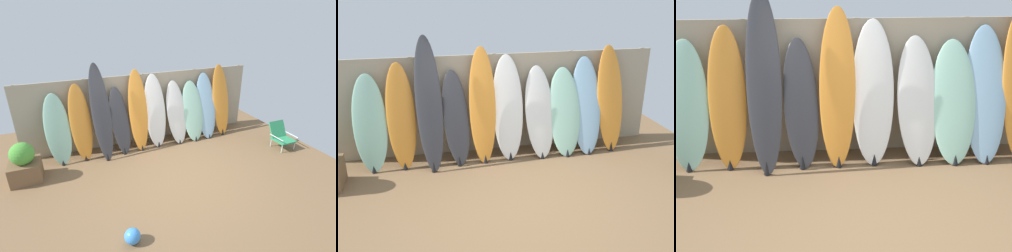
% 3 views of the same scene
% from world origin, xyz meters
% --- Properties ---
extents(ground, '(7.68, 7.68, 0.00)m').
position_xyz_m(ground, '(0.00, 0.00, 0.00)').
color(ground, brown).
extents(fence_back, '(6.08, 0.11, 1.80)m').
position_xyz_m(fence_back, '(-0.00, 2.01, 0.90)').
color(fence_back, tan).
rests_on(fence_back, ground).
extents(surfboard_seafoam_0, '(0.57, 0.56, 1.60)m').
position_xyz_m(surfboard_seafoam_0, '(-2.16, 1.63, 0.79)').
color(surfboard_seafoam_0, '#9ED6BC').
rests_on(surfboard_seafoam_0, ground).
extents(surfboard_orange_1, '(0.50, 0.52, 1.76)m').
position_xyz_m(surfboard_orange_1, '(-1.65, 1.63, 0.87)').
color(surfboard_orange_1, orange).
rests_on(surfboard_orange_1, ground).
extents(surfboard_charcoal_2, '(0.47, 0.75, 2.19)m').
position_xyz_m(surfboard_charcoal_2, '(-1.18, 1.54, 1.08)').
color(surfboard_charcoal_2, '#38383D').
rests_on(surfboard_charcoal_2, ground).
extents(surfboard_charcoal_3, '(0.51, 0.65, 1.59)m').
position_xyz_m(surfboard_charcoal_3, '(-0.74, 1.63, 0.78)').
color(surfboard_charcoal_3, '#38383D').
rests_on(surfboard_charcoal_3, ground).
extents(surfboard_orange_4, '(0.49, 0.56, 1.98)m').
position_xyz_m(surfboard_orange_4, '(-0.28, 1.61, 0.97)').
color(surfboard_orange_4, orange).
rests_on(surfboard_orange_4, ground).
extents(surfboard_white_5, '(0.57, 0.62, 1.81)m').
position_xyz_m(surfboard_white_5, '(0.18, 1.66, 0.89)').
color(surfboard_white_5, white).
rests_on(surfboard_white_5, ground).
extents(surfboard_white_6, '(0.54, 0.63, 1.60)m').
position_xyz_m(surfboard_white_6, '(0.75, 1.61, 0.79)').
color(surfboard_white_6, white).
rests_on(surfboard_white_6, ground).
extents(surfboard_seafoam_7, '(0.61, 0.65, 1.55)m').
position_xyz_m(surfboard_seafoam_7, '(1.22, 1.59, 0.77)').
color(surfboard_seafoam_7, '#9ED6BC').
rests_on(surfboard_seafoam_7, ground).
extents(surfboard_skyblue_8, '(0.60, 0.71, 1.72)m').
position_xyz_m(surfboard_skyblue_8, '(1.64, 1.62, 0.85)').
color(surfboard_skyblue_8, '#8CB7D6').
rests_on(surfboard_skyblue_8, ground).
extents(surfboard_orange_9, '(0.51, 0.56, 1.92)m').
position_xyz_m(surfboard_orange_9, '(2.11, 1.62, 0.95)').
color(surfboard_orange_9, orange).
rests_on(surfboard_orange_9, ground).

